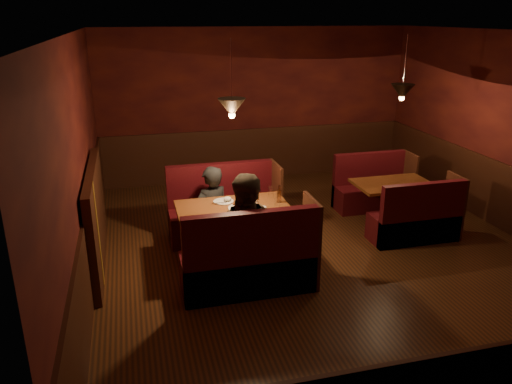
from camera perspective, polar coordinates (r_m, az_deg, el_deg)
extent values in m
cube|color=#342014|center=(7.01, 7.29, -6.84)|extent=(6.00, 7.00, 0.01)
cube|color=#332017|center=(6.29, 8.47, 17.63)|extent=(6.00, 7.00, 0.01)
cube|color=black|center=(9.76, 0.07, 9.88)|extent=(6.00, 0.01, 2.90)
cube|color=black|center=(6.07, -19.54, 2.69)|extent=(0.01, 7.00, 2.90)
cube|color=#3C1B0F|center=(9.94, 0.11, 4.45)|extent=(6.00, 0.04, 1.00)
cube|color=#3C1B0F|center=(6.39, -18.35, -5.46)|extent=(0.04, 7.00, 1.00)
cube|color=#3C1B0F|center=(8.34, 26.89, -0.77)|extent=(0.04, 7.00, 1.00)
cube|color=#3C1B0F|center=(6.70, -17.80, -2.84)|extent=(0.10, 2.20, 1.30)
cube|color=#A97C24|center=(6.19, -17.54, -4.70)|extent=(0.01, 0.12, 1.30)
cylinder|color=#333333|center=(6.00, -2.85, 13.37)|extent=(0.01, 0.01, 0.80)
cone|color=black|center=(6.06, -2.79, 9.61)|extent=(0.34, 0.34, 0.22)
sphere|color=#FFBF72|center=(6.08, -2.77, 8.77)|extent=(0.08, 0.08, 0.08)
cylinder|color=#333333|center=(7.59, 16.68, 13.91)|extent=(0.01, 0.01, 0.80)
cone|color=black|center=(7.64, 16.38, 10.93)|extent=(0.34, 0.34, 0.22)
sphere|color=#FFBF72|center=(7.65, 16.32, 10.27)|extent=(0.08, 0.08, 0.08)
cube|color=brown|center=(6.41, -2.60, -1.93)|extent=(1.44, 0.88, 0.05)
cylinder|color=#3C1B0F|center=(6.57, -2.55, -5.07)|extent=(0.14, 0.14, 0.72)
cylinder|color=#3C1B0F|center=(6.72, -2.50, -7.71)|extent=(0.58, 0.58, 0.04)
cylinder|color=silver|center=(6.33, -1.90, -1.88)|extent=(0.29, 0.29, 0.02)
cube|color=black|center=(6.33, -2.19, -1.60)|extent=(0.09, 0.08, 0.04)
ellipsoid|color=silver|center=(6.25, -2.59, -1.79)|extent=(0.07, 0.07, 0.06)
cube|color=tan|center=(6.24, -0.77, -1.94)|extent=(0.08, 0.05, 0.03)
cylinder|color=silver|center=(6.19, -2.23, -2.27)|extent=(0.08, 0.12, 0.01)
cylinder|color=silver|center=(6.57, -3.74, -1.10)|extent=(0.27, 0.27, 0.02)
ellipsoid|color=beige|center=(6.56, -3.28, -0.79)|extent=(0.10, 0.10, 0.06)
cube|color=silver|center=(6.49, -4.19, -1.28)|extent=(0.21, 0.02, 0.00)
cylinder|color=white|center=(6.44, 0.14, -1.15)|extent=(0.05, 0.05, 0.09)
cylinder|color=white|center=(6.69, 1.73, -0.04)|extent=(0.08, 0.08, 0.15)
cylinder|color=white|center=(6.28, 2.45, -1.39)|extent=(0.08, 0.08, 0.15)
cylinder|color=#47230F|center=(6.54, 2.66, -0.50)|extent=(0.06, 0.06, 0.16)
cylinder|color=#47230F|center=(6.50, 2.68, 0.48)|extent=(0.03, 0.03, 0.07)
ellipsoid|color=white|center=(6.31, 0.84, -1.80)|extent=(0.11, 0.09, 0.05)
cube|color=#360A0C|center=(7.29, -3.75, -3.61)|extent=(1.55, 0.57, 0.46)
cube|color=#360A0C|center=(7.38, -4.13, -0.74)|extent=(1.55, 0.12, 1.08)
cube|color=#3C1B0F|center=(7.35, 2.28, -0.79)|extent=(0.04, 0.57, 1.08)
cube|color=#360A0C|center=(5.97, -1.02, -9.10)|extent=(1.55, 0.57, 0.46)
cube|color=#360A0C|center=(5.64, -0.51, -7.39)|extent=(1.55, 0.12, 1.08)
cube|color=#3C1B0F|center=(6.04, 6.33, -5.57)|extent=(0.04, 0.57, 1.08)
cube|color=brown|center=(7.95, 15.42, 0.87)|extent=(1.18, 0.75, 0.04)
cylinder|color=#3C1B0F|center=(8.06, 15.21, -1.36)|extent=(0.12, 0.12, 0.62)
cylinder|color=#3C1B0F|center=(8.17, 15.03, -3.27)|extent=(0.50, 0.50, 0.04)
cube|color=#360A0C|center=(8.63, 13.11, -0.58)|extent=(1.26, 0.49, 0.40)
cube|color=#360A0C|center=(8.70, 12.68, 1.48)|extent=(1.26, 0.11, 0.93)
cube|color=#3C1B0F|center=(8.85, 16.99, 1.41)|extent=(0.04, 0.49, 0.93)
cube|color=#360A0C|center=(7.60, 17.46, -3.80)|extent=(1.26, 0.49, 0.40)
cube|color=#360A0C|center=(7.35, 18.43, -2.46)|extent=(1.26, 0.11, 0.93)
cube|color=#3C1B0F|center=(7.85, 21.71, -1.46)|extent=(0.04, 0.49, 0.93)
imported|color=black|center=(6.89, -5.17, -0.34)|extent=(0.65, 0.55, 1.52)
imported|color=#34291F|center=(5.86, -0.64, -2.82)|extent=(0.97, 0.83, 1.72)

